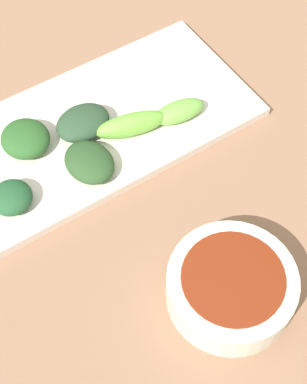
# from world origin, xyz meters

# --- Properties ---
(tabletop) EXTENTS (2.10, 2.10, 0.02)m
(tabletop) POSITION_xyz_m (0.00, 0.00, 0.01)
(tabletop) COLOR #8E674D
(tabletop) RESTS_ON ground
(sauce_bowl) EXTENTS (0.13, 0.13, 0.04)m
(sauce_bowl) POSITION_xyz_m (-0.13, -0.02, 0.04)
(sauce_bowl) COLOR silver
(sauce_bowl) RESTS_ON tabletop
(serving_plate) EXTENTS (0.19, 0.39, 0.01)m
(serving_plate) POSITION_xyz_m (0.13, -0.01, 0.03)
(serving_plate) COLOR silver
(serving_plate) RESTS_ON tabletop
(broccoli_leafy_0) EXTENTS (0.06, 0.06, 0.03)m
(broccoli_leafy_0) POSITION_xyz_m (0.14, 0.07, 0.04)
(broccoli_leafy_0) COLOR #295825
(broccoli_leafy_0) RESTS_ON serving_plate
(broccoli_leafy_1) EXTENTS (0.05, 0.05, 0.02)m
(broccoli_leafy_1) POSITION_xyz_m (0.08, 0.11, 0.04)
(broccoli_leafy_1) COLOR #21502B
(broccoli_leafy_1) RESTS_ON serving_plate
(broccoli_leafy_2) EXTENTS (0.07, 0.06, 0.02)m
(broccoli_leafy_2) POSITION_xyz_m (0.08, 0.02, 0.04)
(broccoli_leafy_2) COLOR #294924
(broccoli_leafy_2) RESTS_ON serving_plate
(broccoli_stalk_3) EXTENTS (0.05, 0.09, 0.03)m
(broccoli_stalk_3) POSITION_xyz_m (0.09, -0.04, 0.05)
(broccoli_stalk_3) COLOR #6FBA3E
(broccoli_stalk_3) RESTS_ON serving_plate
(broccoli_stalk_4) EXTENTS (0.04, 0.07, 0.02)m
(broccoli_stalk_4) POSITION_xyz_m (0.08, -0.10, 0.04)
(broccoli_stalk_4) COLOR #71B646
(broccoli_stalk_4) RESTS_ON serving_plate
(broccoli_leafy_5) EXTENTS (0.05, 0.07, 0.03)m
(broccoli_leafy_5) POSITION_xyz_m (0.13, 0.00, 0.04)
(broccoli_leafy_5) COLOR #29452D
(broccoli_leafy_5) RESTS_ON serving_plate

